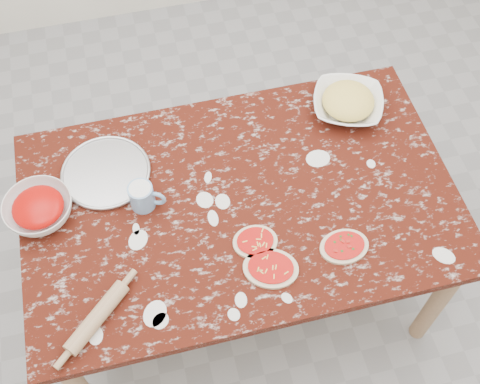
% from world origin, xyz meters
% --- Properties ---
extents(ground, '(4.00, 4.00, 0.00)m').
position_xyz_m(ground, '(0.00, 0.00, 0.00)').
color(ground, gray).
extents(worktable, '(1.60, 1.00, 0.75)m').
position_xyz_m(worktable, '(0.00, 0.00, 0.67)').
color(worktable, '#380F08').
rests_on(worktable, ground).
extents(pizza_tray, '(0.42, 0.42, 0.01)m').
position_xyz_m(pizza_tray, '(-0.47, 0.23, 0.76)').
color(pizza_tray, '#B2B2B7').
rests_on(pizza_tray, worktable).
extents(sauce_bowl, '(0.30, 0.30, 0.08)m').
position_xyz_m(sauce_bowl, '(-0.71, 0.11, 0.79)').
color(sauce_bowl, white).
rests_on(sauce_bowl, worktable).
extents(cheese_bowl, '(0.36, 0.36, 0.07)m').
position_xyz_m(cheese_bowl, '(0.52, 0.32, 0.78)').
color(cheese_bowl, white).
rests_on(cheese_bowl, worktable).
extents(flour_mug, '(0.13, 0.09, 0.11)m').
position_xyz_m(flour_mug, '(-0.34, 0.06, 0.81)').
color(flour_mug, '#739ECC').
rests_on(flour_mug, worktable).
extents(pizza_left, '(0.23, 0.21, 0.02)m').
position_xyz_m(pizza_left, '(0.03, -0.30, 0.76)').
color(pizza_left, beige).
rests_on(pizza_left, worktable).
extents(pizza_mid, '(0.16, 0.14, 0.02)m').
position_xyz_m(pizza_mid, '(0.01, -0.19, 0.76)').
color(pizza_mid, beige).
rests_on(pizza_mid, worktable).
extents(pizza_right, '(0.18, 0.14, 0.02)m').
position_xyz_m(pizza_right, '(0.31, -0.28, 0.76)').
color(pizza_right, beige).
rests_on(pizza_right, worktable).
extents(rolling_pin, '(0.23, 0.22, 0.05)m').
position_xyz_m(rolling_pin, '(-0.56, -0.34, 0.78)').
color(rolling_pin, tan).
rests_on(rolling_pin, worktable).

